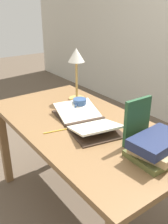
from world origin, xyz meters
TOP-DOWN VIEW (x-y plane):
  - ground_plane at (0.00, 0.00)m, footprint 12.00×12.00m
  - reading_desk at (0.00, 0.00)m, footprint 1.45×0.75m
  - open_book at (0.02, 0.01)m, footprint 0.59×0.39m
  - book_stack_tall at (0.54, 0.07)m, footprint 0.25×0.29m
  - book_standing_upright at (0.37, 0.09)m, footprint 0.03×0.18m
  - reading_lamp at (-0.37, 0.21)m, footprint 0.13×0.13m
  - coffee_mug at (-0.18, 0.10)m, footprint 0.09×0.12m
  - pencil at (0.00, -0.20)m, footprint 0.04×0.15m

SIDE VIEW (x-z plane):
  - ground_plane at x=0.00m, z-range 0.00..0.00m
  - reading_desk at x=0.00m, z-range 0.28..1.03m
  - pencil at x=0.00m, z-range 0.75..0.76m
  - open_book at x=0.02m, z-range 0.73..0.80m
  - coffee_mug at x=-0.18m, z-range 0.75..0.84m
  - book_stack_tall at x=0.54m, z-range 0.75..0.87m
  - book_standing_upright at x=0.37m, z-range 0.75..1.01m
  - reading_lamp at x=-0.37m, z-range 0.85..1.25m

